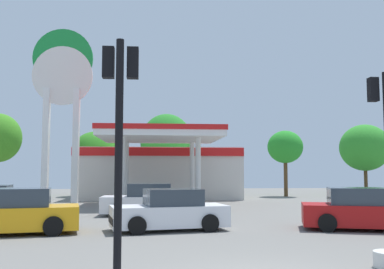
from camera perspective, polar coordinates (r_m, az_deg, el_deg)
The scene contains 11 objects.
gas_station at distance 34.01m, azimuth -4.38°, elevation -4.67°, with size 12.49×13.68×4.80m.
station_pole_sign at distance 30.95m, azimuth -16.61°, elevation 5.38°, with size 4.03×0.56×11.86m.
car_0 at distance 21.69m, azimuth -5.90°, elevation -8.63°, with size 4.42×2.13×1.56m.
car_1 at distance 16.30m, azimuth -2.95°, elevation -10.02°, with size 4.46×2.50×1.51m.
car_4 at distance 16.50m, azimuth -22.24°, elevation -9.51°, with size 4.65×2.61×1.57m.
car_5 at distance 17.54m, azimuth 21.30°, elevation -9.27°, with size 4.66×2.98×1.55m.
traffic_signal_0 at distance 7.81m, azimuth -9.63°, elevation -8.69°, with size 0.69×0.70×4.53m.
tree_1 at distance 38.63m, azimuth -12.51°, elevation -2.13°, with size 3.91×3.91×5.57m.
tree_2 at distance 39.10m, azimuth -3.36°, elevation -1.00°, with size 4.67×4.67×7.26m.
tree_3 at distance 38.22m, azimuth 12.09°, elevation -1.64°, with size 3.01×3.01×5.61m.
tree_4 at distance 43.71m, azimuth 21.66°, elevation -1.61°, with size 4.58×4.58×6.49m.
Camera 1 is at (-2.25, -8.59, 2.18)m, focal length 40.78 mm.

